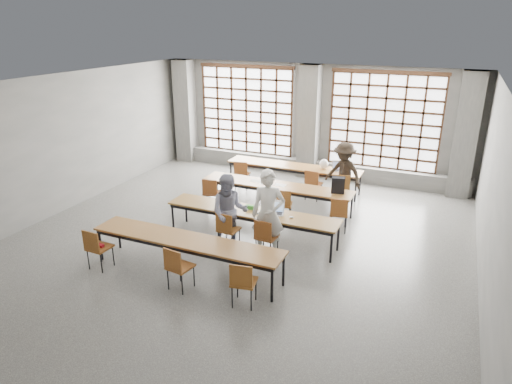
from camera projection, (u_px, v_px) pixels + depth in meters
floor at (237, 242)px, 10.37m from camera, size 11.00×11.00×0.00m
ceiling at (234, 85)px, 9.14m from camera, size 11.00×11.00×0.00m
wall_back at (312, 120)px, 14.47m from camera, size 10.00×0.00×10.00m
wall_front at (17, 306)px, 5.04m from camera, size 10.00×0.00×10.00m
wall_left at (60, 145)px, 11.63m from camera, size 0.00×11.00×11.00m
wall_right at (495, 203)px, 7.87m from camera, size 0.00×11.00×11.00m
column_left at (186, 111)px, 15.92m from camera, size 0.60×0.55×3.50m
column_mid at (309, 122)px, 14.23m from camera, size 0.60×0.55×3.50m
column_right at (466, 136)px, 12.53m from camera, size 0.60×0.55×3.50m
window_left at (246, 111)px, 15.20m from camera, size 3.32×0.12×3.00m
window_right at (384, 122)px, 13.50m from camera, size 3.32×0.12×3.00m
sill_ledge at (308, 167)px, 14.82m from camera, size 9.80×0.35×0.50m
desk_row_a at (293, 168)px, 13.40m from camera, size 4.00×0.70×0.73m
desk_row_b at (277, 187)px, 11.84m from camera, size 4.00×0.70×0.73m
desk_row_c at (252, 213)px, 10.21m from camera, size 4.00×0.70×0.73m
desk_row_d at (186, 242)px, 8.89m from camera, size 4.00×0.70×0.73m
chair_back_left at (242, 172)px, 13.42m from camera, size 0.49×0.49×0.88m
chair_back_mid at (313, 182)px, 12.60m from camera, size 0.45×0.45×0.88m
chair_back_right at (342, 186)px, 12.29m from camera, size 0.50×0.51×0.88m
chair_mid_left at (211, 191)px, 11.94m from camera, size 0.48×0.48×0.88m
chair_mid_centre at (283, 202)px, 11.19m from camera, size 0.51×0.51×0.88m
chair_mid_right at (339, 211)px, 10.66m from camera, size 0.50×0.50×0.88m
chair_front_left at (227, 227)px, 9.83m from camera, size 0.44×0.45×0.88m
chair_front_right at (265, 234)px, 9.49m from camera, size 0.45×0.46×0.88m
chair_near_left at (96, 245)px, 9.03m from camera, size 0.43×0.44×0.88m
chair_near_mid at (177, 264)px, 8.32m from camera, size 0.48×0.48×0.88m
chair_near_right at (243, 280)px, 7.82m from camera, size 0.49×0.49×0.88m
student_male at (268, 214)px, 9.45m from camera, size 0.80×0.64×1.90m
student_female at (229, 212)px, 9.83m from camera, size 1.00×0.90×1.69m
student_back at (344, 173)px, 12.30m from camera, size 1.26×0.99×1.71m
laptop_front at (276, 210)px, 10.05m from camera, size 0.42×0.38×0.26m
laptop_back at (339, 168)px, 12.94m from camera, size 0.45×0.42×0.26m
mouse at (292, 217)px, 9.80m from camera, size 0.11×0.10×0.04m
green_box at (251, 207)px, 10.26m from camera, size 0.26×0.12×0.09m
phone at (257, 213)px, 10.03m from camera, size 0.14×0.09×0.01m
paper_sheet_a at (256, 181)px, 12.09m from camera, size 0.30×0.21×0.00m
paper_sheet_b at (265, 184)px, 11.89m from camera, size 0.30×0.22×0.00m
paper_sheet_c at (280, 185)px, 11.78m from camera, size 0.31×0.23×0.00m
backpack at (338, 185)px, 11.19m from camera, size 0.35×0.26×0.40m
plastic_bag at (324, 164)px, 13.03m from camera, size 0.32×0.29×0.29m
red_pouch at (99, 245)px, 9.11m from camera, size 0.20×0.09×0.06m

